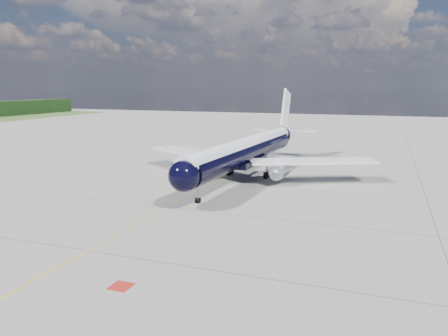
{
  "coord_description": "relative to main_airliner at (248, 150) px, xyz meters",
  "views": [
    {
      "loc": [
        24.37,
        -35.47,
        14.61
      ],
      "look_at": [
        4.97,
        16.81,
        4.0
      ],
      "focal_mm": 35.0,
      "sensor_mm": 36.0,
      "label": 1
    }
  ],
  "objects": [
    {
      "name": "ground",
      "position": [
        -3.88,
        -0.83,
        -4.36
      ],
      "size": [
        320.0,
        320.0,
        0.0
      ],
      "primitive_type": "plane",
      "color": "gray",
      "rests_on": "ground"
    },
    {
      "name": "taxiway_centerline",
      "position": [
        -3.88,
        -5.83,
        -4.35
      ],
      "size": [
        0.16,
        160.0,
        0.01
      ],
      "primitive_type": "cube",
      "color": "#E1B00B",
      "rests_on": "ground"
    },
    {
      "name": "red_marking",
      "position": [
        2.92,
        -40.83,
        -4.35
      ],
      "size": [
        1.6,
        1.6,
        0.01
      ],
      "primitive_type": "cube",
      "color": "maroon",
      "rests_on": "ground"
    },
    {
      "name": "main_airliner",
      "position": [
        0.0,
        0.0,
        0.0
      ],
      "size": [
        39.87,
        48.6,
        14.04
      ],
      "rotation": [
        0.0,
        0.0,
        -0.06
      ],
      "color": "black",
      "rests_on": "ground"
    }
  ]
}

